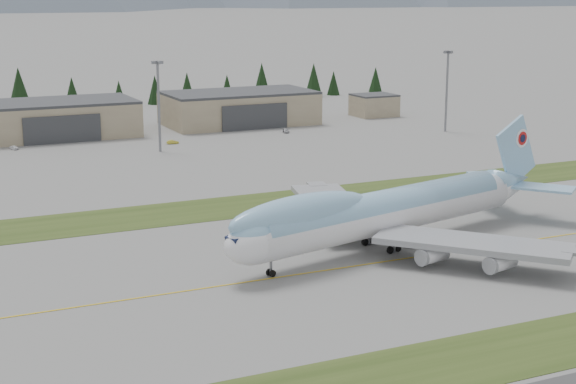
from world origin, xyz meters
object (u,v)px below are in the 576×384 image
boeing_747_freighter (385,211)px  service_vehicle_a (14,150)px  hangar_center (54,119)px  service_vehicle_c (286,133)px  service_vehicle_b (173,144)px  hangar_right (239,108)px

boeing_747_freighter → service_vehicle_a: (-43.72, 125.14, -6.53)m
hangar_center → service_vehicle_c: (66.38, -22.64, -5.39)m
service_vehicle_c → hangar_center: bearing=176.3°
service_vehicle_b → service_vehicle_c: size_ratio=0.84×
service_vehicle_b → hangar_right: bearing=-45.7°
service_vehicle_a → hangar_center: bearing=28.2°
hangar_center → service_vehicle_b: bearing=-44.0°
hangar_center → service_vehicle_a: bearing=-128.9°
service_vehicle_c → hangar_right: bearing=120.9°
hangar_center → hangar_right: 60.00m
service_vehicle_b → boeing_747_freighter: bearing=-176.1°
boeing_747_freighter → hangar_center: size_ratio=1.57×
boeing_747_freighter → service_vehicle_c: 126.02m
boeing_747_freighter → service_vehicle_b: boeing_747_freighter is taller
boeing_747_freighter → service_vehicle_a: 132.71m
service_vehicle_a → service_vehicle_b: service_vehicle_a is taller
boeing_747_freighter → hangar_right: bearing=64.0°
boeing_747_freighter → hangar_center: 145.92m
hangar_center → service_vehicle_a: 23.48m
hangar_center → service_vehicle_c: 70.34m
boeing_747_freighter → service_vehicle_c: (37.00, 120.29, -6.53)m
service_vehicle_b → service_vehicle_c: (38.03, 4.78, 0.00)m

